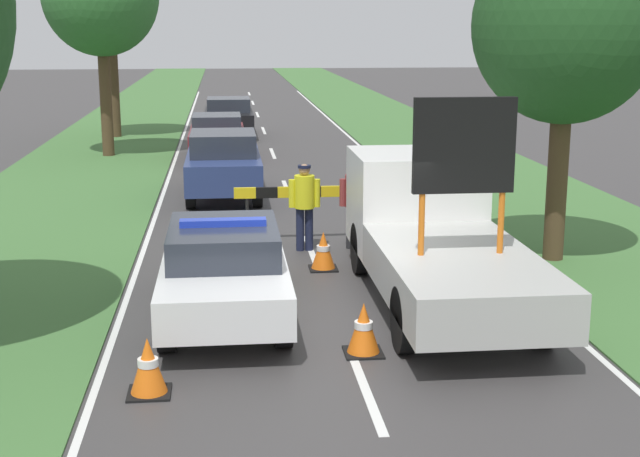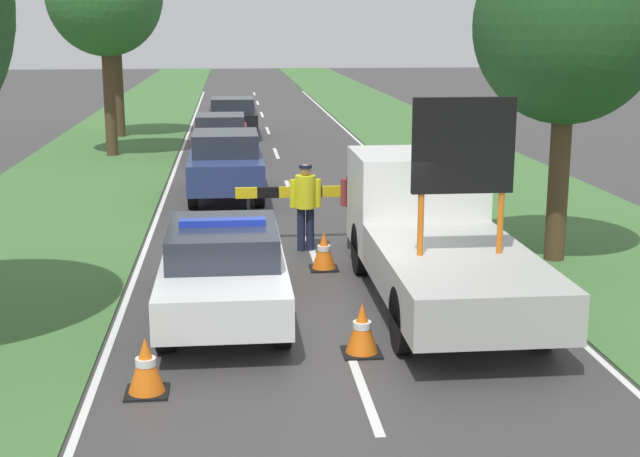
{
  "view_description": "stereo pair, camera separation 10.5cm",
  "coord_description": "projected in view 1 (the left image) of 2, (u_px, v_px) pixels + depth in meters",
  "views": [
    {
      "loc": [
        -1.65,
        -12.71,
        4.38
      ],
      "look_at": [
        -0.12,
        1.5,
        1.1
      ],
      "focal_mm": 50.0,
      "sensor_mm": 36.0,
      "label": 1
    },
    {
      "loc": [
        -1.54,
        -12.72,
        4.38
      ],
      "look_at": [
        -0.12,
        1.5,
        1.1
      ],
      "focal_mm": 50.0,
      "sensor_mm": 36.0,
      "label": 2
    }
  ],
  "objects": [
    {
      "name": "pedestrian_civilian",
      "position": [
        355.0,
        199.0,
        17.65
      ],
      "size": [
        0.61,
        0.39,
        1.71
      ],
      "rotation": [
        0.0,
        0.0,
        -0.15
      ],
      "color": "#232326",
      "rests_on": "ground"
    },
    {
      "name": "queued_car_wagon_maroon",
      "position": [
        217.0,
        135.0,
        29.79
      ],
      "size": [
        1.8,
        4.18,
        1.46
      ],
      "rotation": [
        0.0,
        0.0,
        3.14
      ],
      "color": "maroon",
      "rests_on": "ground"
    },
    {
      "name": "ground_plane",
      "position": [
        339.0,
        321.0,
        13.47
      ],
      "size": [
        160.0,
        160.0,
        0.0
      ],
      "primitive_type": "plane",
      "color": "#3D3A3A"
    },
    {
      "name": "lane_markings",
      "position": [
        278.0,
        167.0,
        28.01
      ],
      "size": [
        6.72,
        65.62,
        0.01
      ],
      "color": "silver",
      "rests_on": "ground"
    },
    {
      "name": "traffic_cone_lane_edge",
      "position": [
        323.0,
        251.0,
        16.25
      ],
      "size": [
        0.51,
        0.51,
        0.7
      ],
      "color": "black",
      "rests_on": "ground"
    },
    {
      "name": "traffic_cone_behind_barrier",
      "position": [
        218.0,
        242.0,
        17.23
      ],
      "size": [
        0.38,
        0.38,
        0.53
      ],
      "color": "black",
      "rests_on": "ground"
    },
    {
      "name": "queued_car_sedan_black",
      "position": [
        229.0,
        116.0,
        35.63
      ],
      "size": [
        1.91,
        4.18,
        1.54
      ],
      "rotation": [
        0.0,
        0.0,
        3.14
      ],
      "color": "black",
      "rests_on": "ground"
    },
    {
      "name": "work_truck",
      "position": [
        433.0,
        232.0,
        14.52
      ],
      "size": [
        2.19,
        6.29,
        3.39
      ],
      "rotation": [
        0.0,
        0.0,
        3.11
      ],
      "color": "white",
      "rests_on": "ground"
    },
    {
      "name": "police_officer",
      "position": [
        304.0,
        199.0,
        17.47
      ],
      "size": [
        0.62,
        0.39,
        1.73
      ],
      "rotation": [
        0.0,
        0.0,
        2.92
      ],
      "color": "#191E38",
      "rests_on": "ground"
    },
    {
      "name": "queued_car_hatch_blue",
      "position": [
        224.0,
        164.0,
        22.9
      ],
      "size": [
        1.86,
        4.37,
        1.71
      ],
      "rotation": [
        0.0,
        0.0,
        3.14
      ],
      "color": "navy",
      "rests_on": "ground"
    },
    {
      "name": "roadside_tree_mid_right",
      "position": [
        566.0,
        27.0,
        15.98
      ],
      "size": [
        3.39,
        3.39,
        6.16
      ],
      "color": "#4C3823",
      "rests_on": "ground"
    },
    {
      "name": "traffic_cone_near_truck",
      "position": [
        148.0,
        366.0,
        10.73
      ],
      "size": [
        0.52,
        0.52,
        0.72
      ],
      "color": "black",
      "rests_on": "ground"
    },
    {
      "name": "grass_verge_right",
      "position": [
        427.0,
        144.0,
        33.46
      ],
      "size": [
        4.98,
        120.0,
        0.03
      ],
      "color": "#427038",
      "rests_on": "ground"
    },
    {
      "name": "traffic_cone_near_police",
      "position": [
        236.0,
        254.0,
        16.36
      ],
      "size": [
        0.37,
        0.37,
        0.52
      ],
      "color": "black",
      "rests_on": "ground"
    },
    {
      "name": "grass_verge_left",
      "position": [
        107.0,
        148.0,
        32.23
      ],
      "size": [
        4.98,
        120.0,
        0.03
      ],
      "color": "#427038",
      "rests_on": "ground"
    },
    {
      "name": "traffic_cone_centre_front",
      "position": [
        364.0,
        329.0,
        12.06
      ],
      "size": [
        0.53,
        0.53,
        0.72
      ],
      "color": "black",
      "rests_on": "ground"
    },
    {
      "name": "police_car",
      "position": [
        224.0,
        267.0,
        13.57
      ],
      "size": [
        1.85,
        4.88,
        1.55
      ],
      "rotation": [
        0.0,
        0.0,
        -0.06
      ],
      "color": "white",
      "rests_on": "ground"
    },
    {
      "name": "road_barrier",
      "position": [
        299.0,
        196.0,
        18.24
      ],
      "size": [
        2.67,
        0.08,
        1.15
      ],
      "rotation": [
        0.0,
        0.0,
        -0.06
      ],
      "color": "black",
      "rests_on": "ground"
    }
  ]
}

